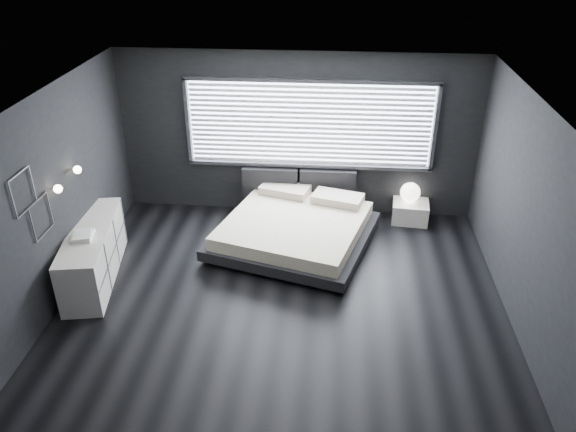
{
  "coord_description": "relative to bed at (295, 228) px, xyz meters",
  "views": [
    {
      "loc": [
        0.59,
        -6.11,
        4.74
      ],
      "look_at": [
        0.0,
        0.85,
        0.9
      ],
      "focal_mm": 35.0,
      "sensor_mm": 36.0,
      "label": 1
    }
  ],
  "objects": [
    {
      "name": "orb_lamp",
      "position": [
        1.89,
        0.96,
        0.24
      ],
      "size": [
        0.34,
        0.34,
        0.34
      ],
      "primitive_type": "sphere",
      "color": "white",
      "rests_on": "nightstand"
    },
    {
      "name": "dresser",
      "position": [
        -2.81,
        -1.17,
        0.12
      ],
      "size": [
        0.88,
        2.03,
        0.79
      ],
      "color": "white",
      "rests_on": "ground"
    },
    {
      "name": "sconce_far",
      "position": [
        -2.93,
        -0.94,
        1.32
      ],
      "size": [
        0.18,
        0.11,
        0.11
      ],
      "color": "silver",
      "rests_on": "ground"
    },
    {
      "name": "bed",
      "position": [
        0.0,
        0.0,
        0.0
      ],
      "size": [
        2.81,
        2.74,
        0.59
      ],
      "color": "black",
      "rests_on": "ground"
    },
    {
      "name": "book_stack",
      "position": [
        -2.81,
        -1.38,
        0.55
      ],
      "size": [
        0.33,
        0.4,
        0.07
      ],
      "color": "white",
      "rests_on": "dresser"
    },
    {
      "name": "nightstand",
      "position": [
        1.92,
        0.91,
        -0.1
      ],
      "size": [
        0.65,
        0.56,
        0.35
      ],
      "primitive_type": "cube",
      "rotation": [
        0.0,
        0.0,
        -0.1
      ],
      "color": "white",
      "rests_on": "ground"
    },
    {
      "name": "window",
      "position": [
        0.15,
        1.11,
        1.33
      ],
      "size": [
        4.14,
        0.09,
        1.52
      ],
      "color": "white",
      "rests_on": "ground"
    },
    {
      "name": "wall_art_upper",
      "position": [
        -3.02,
        -2.14,
        1.57
      ],
      "size": [
        0.01,
        0.48,
        0.48
      ],
      "color": "#47474C",
      "rests_on": "ground"
    },
    {
      "name": "room",
      "position": [
        -0.05,
        -1.59,
        1.12
      ],
      "size": [
        6.04,
        6.0,
        2.8
      ],
      "color": "black",
      "rests_on": "ground"
    },
    {
      "name": "sconce_near",
      "position": [
        -2.93,
        -1.54,
        1.32
      ],
      "size": [
        0.18,
        0.11,
        0.11
      ],
      "color": "silver",
      "rests_on": "ground"
    },
    {
      "name": "wall_art_lower",
      "position": [
        -3.02,
        -1.89,
        1.1
      ],
      "size": [
        0.01,
        0.48,
        0.48
      ],
      "color": "#47474C",
      "rests_on": "ground"
    },
    {
      "name": "headboard",
      "position": [
        -0.01,
        1.05,
        0.29
      ],
      "size": [
        1.96,
        0.16,
        0.52
      ],
      "color": "black",
      "rests_on": "ground"
    }
  ]
}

